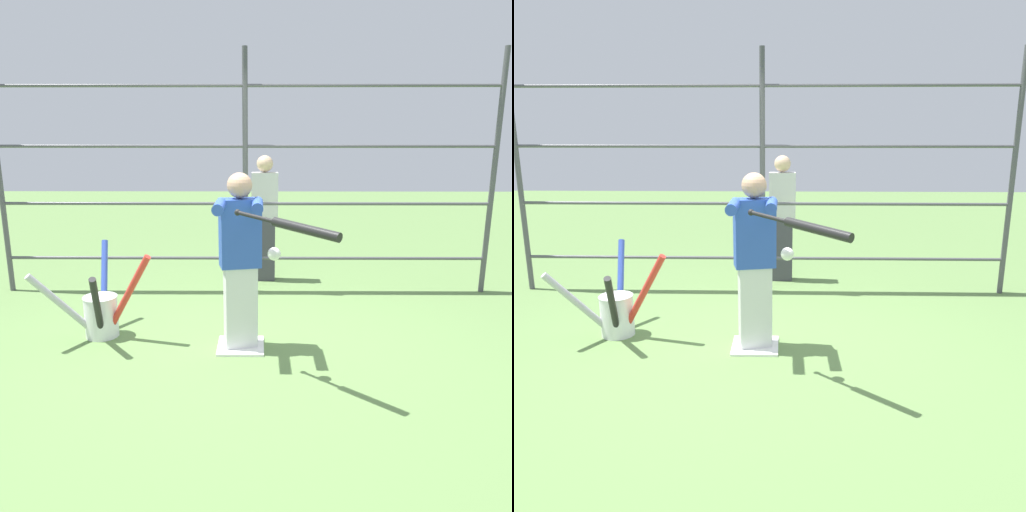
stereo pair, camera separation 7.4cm
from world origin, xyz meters
The scene contains 8 objects.
ground_plane centered at (0.00, 0.00, 0.00)m, with size 24.00×24.00×0.00m, color #608447.
home_plate centered at (0.00, 0.00, 0.01)m, with size 0.40×0.40×0.02m.
fence_backstop centered at (0.00, -1.60, 1.35)m, with size 5.60×0.06×2.71m.
batter centered at (0.00, 0.02, 0.81)m, with size 0.38×0.56×1.51m.
baseball_bat_swinging centered at (-0.41, 0.77, 1.21)m, with size 0.71×0.65×0.12m.
softball_in_flight centered at (-0.27, 0.52, 0.96)m, with size 0.10×0.10×0.10m.
bat_bucket centered at (1.28, -0.23, 0.24)m, with size 1.04×0.98×0.81m.
bystander_behind_fence centered at (-0.22, -2.08, 0.81)m, with size 0.32×0.20×1.56m.
Camera 2 is at (-0.24, 4.03, 1.81)m, focal length 35.00 mm.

